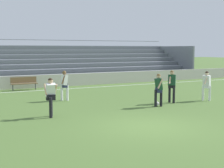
{
  "coord_description": "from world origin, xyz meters",
  "views": [
    {
      "loc": [
        -7.08,
        -10.08,
        2.84
      ],
      "look_at": [
        1.46,
        5.52,
        1.0
      ],
      "focal_mm": 54.6,
      "sensor_mm": 36.0,
      "label": 1
    }
  ],
  "objects_px": {
    "bleacher_stand": "(66,63)",
    "player_white_deep_cover": "(51,94)",
    "soccer_ball": "(157,104)",
    "player_dark_wide_left": "(159,87)",
    "player_white_dropping_back": "(64,83)",
    "player_dark_trailing_run": "(172,84)",
    "player_white_on_ball": "(207,83)",
    "bench_centre_sideline": "(24,82)"
  },
  "relations": [
    {
      "from": "player_dark_wide_left",
      "to": "soccer_ball",
      "type": "height_order",
      "value": "player_dark_wide_left"
    },
    {
      "from": "player_white_dropping_back",
      "to": "player_white_on_ball",
      "type": "bearing_deg",
      "value": -28.97
    },
    {
      "from": "bench_centre_sideline",
      "to": "player_dark_wide_left",
      "type": "xyz_separation_m",
      "value": [
        4.09,
        -9.98,
        0.42
      ]
    },
    {
      "from": "player_white_dropping_back",
      "to": "soccer_ball",
      "type": "relative_size",
      "value": 7.49
    },
    {
      "from": "player_white_deep_cover",
      "to": "bench_centre_sideline",
      "type": "bearing_deg",
      "value": 81.95
    },
    {
      "from": "bleacher_stand",
      "to": "player_dark_trailing_run",
      "type": "relative_size",
      "value": 14.1
    },
    {
      "from": "player_dark_wide_left",
      "to": "bench_centre_sideline",
      "type": "bearing_deg",
      "value": 112.27
    },
    {
      "from": "bleacher_stand",
      "to": "player_white_deep_cover",
      "type": "distance_m",
      "value": 15.69
    },
    {
      "from": "bench_centre_sideline",
      "to": "soccer_ball",
      "type": "distance_m",
      "value": 10.65
    },
    {
      "from": "bleacher_stand",
      "to": "bench_centre_sideline",
      "type": "xyz_separation_m",
      "value": [
        -4.82,
        -4.46,
        -1.09
      ]
    },
    {
      "from": "bleacher_stand",
      "to": "soccer_ball",
      "type": "relative_size",
      "value": 109.85
    },
    {
      "from": "player_dark_trailing_run",
      "to": "bench_centre_sideline",
      "type": "bearing_deg",
      "value": 119.86
    },
    {
      "from": "player_white_dropping_back",
      "to": "player_white_deep_cover",
      "type": "xyz_separation_m",
      "value": [
        -2.14,
        -4.04,
        -0.01
      ]
    },
    {
      "from": "bleacher_stand",
      "to": "player_white_on_ball",
      "type": "height_order",
      "value": "bleacher_stand"
    },
    {
      "from": "player_white_dropping_back",
      "to": "player_dark_wide_left",
      "type": "bearing_deg",
      "value": -50.64
    },
    {
      "from": "player_white_deep_cover",
      "to": "player_white_dropping_back",
      "type": "bearing_deg",
      "value": 62.1
    },
    {
      "from": "player_white_deep_cover",
      "to": "soccer_ball",
      "type": "distance_m",
      "value": 5.6
    },
    {
      "from": "player_dark_trailing_run",
      "to": "player_white_on_ball",
      "type": "xyz_separation_m",
      "value": [
        2.17,
        -0.29,
        -0.06
      ]
    },
    {
      "from": "player_dark_trailing_run",
      "to": "player_white_on_ball",
      "type": "bearing_deg",
      "value": -7.61
    },
    {
      "from": "player_white_deep_cover",
      "to": "player_dark_wide_left",
      "type": "bearing_deg",
      "value": -0.51
    },
    {
      "from": "player_dark_trailing_run",
      "to": "player_white_on_ball",
      "type": "height_order",
      "value": "player_dark_trailing_run"
    },
    {
      "from": "soccer_ball",
      "to": "player_white_dropping_back",
      "type": "bearing_deg",
      "value": 130.94
    },
    {
      "from": "player_dark_trailing_run",
      "to": "soccer_ball",
      "type": "relative_size",
      "value": 7.79
    },
    {
      "from": "bleacher_stand",
      "to": "player_white_deep_cover",
      "type": "xyz_separation_m",
      "value": [
        -6.23,
        -14.39,
        -0.66
      ]
    },
    {
      "from": "bleacher_stand",
      "to": "player_white_on_ball",
      "type": "bearing_deg",
      "value": -79.03
    },
    {
      "from": "bleacher_stand",
      "to": "player_white_on_ball",
      "type": "relative_size",
      "value": 14.89
    },
    {
      "from": "player_dark_trailing_run",
      "to": "player_white_dropping_back",
      "type": "bearing_deg",
      "value": 143.13
    },
    {
      "from": "soccer_ball",
      "to": "player_dark_wide_left",
      "type": "bearing_deg",
      "value": -104.53
    },
    {
      "from": "player_dark_wide_left",
      "to": "player_white_dropping_back",
      "type": "xyz_separation_m",
      "value": [
        -3.35,
        4.09,
        0.02
      ]
    },
    {
      "from": "soccer_ball",
      "to": "bench_centre_sideline",
      "type": "bearing_deg",
      "value": 112.83
    },
    {
      "from": "bench_centre_sideline",
      "to": "player_dark_wide_left",
      "type": "height_order",
      "value": "player_dark_wide_left"
    },
    {
      "from": "bleacher_stand",
      "to": "player_dark_wide_left",
      "type": "relative_size",
      "value": 14.88
    },
    {
      "from": "bleacher_stand",
      "to": "bench_centre_sideline",
      "type": "bearing_deg",
      "value": -137.25
    },
    {
      "from": "bench_centre_sideline",
      "to": "soccer_ball",
      "type": "height_order",
      "value": "bench_centre_sideline"
    },
    {
      "from": "player_dark_wide_left",
      "to": "player_white_deep_cover",
      "type": "height_order",
      "value": "player_white_deep_cover"
    },
    {
      "from": "player_white_dropping_back",
      "to": "soccer_ball",
      "type": "xyz_separation_m",
      "value": [
        3.4,
        -3.91,
        -0.87
      ]
    },
    {
      "from": "player_white_deep_cover",
      "to": "soccer_ball",
      "type": "relative_size",
      "value": 7.44
    },
    {
      "from": "player_dark_trailing_run",
      "to": "player_white_deep_cover",
      "type": "bearing_deg",
      "value": -175.4
    },
    {
      "from": "player_dark_wide_left",
      "to": "player_white_on_ball",
      "type": "height_order",
      "value": "same"
    },
    {
      "from": "bleacher_stand",
      "to": "bench_centre_sideline",
      "type": "distance_m",
      "value": 6.66
    },
    {
      "from": "player_dark_wide_left",
      "to": "player_white_on_ball",
      "type": "xyz_separation_m",
      "value": [
        3.48,
        0.31,
        -0.0
      ]
    },
    {
      "from": "player_dark_wide_left",
      "to": "player_dark_trailing_run",
      "type": "bearing_deg",
      "value": 24.59
    }
  ]
}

